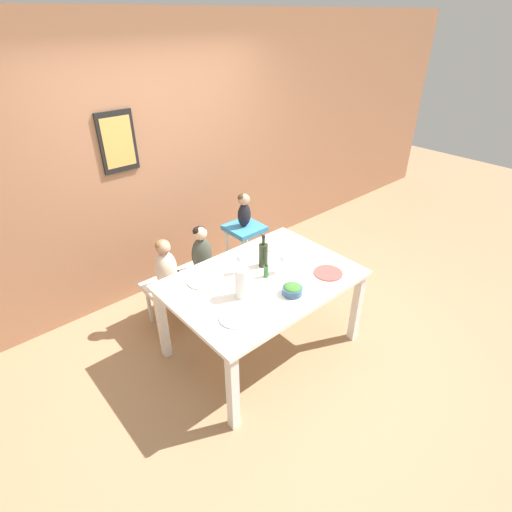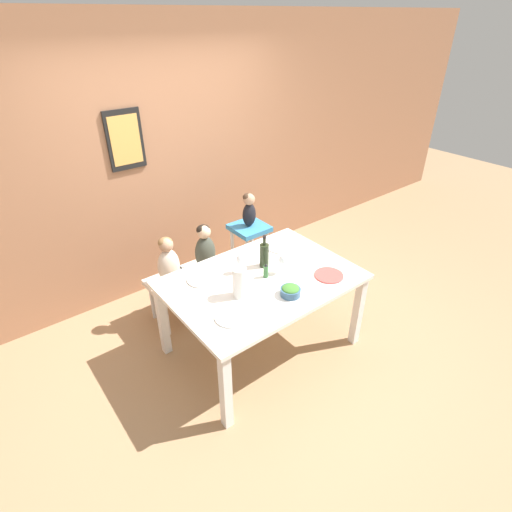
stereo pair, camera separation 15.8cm
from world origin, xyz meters
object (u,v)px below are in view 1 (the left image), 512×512
Objects in this scene: person_child_left at (165,264)px; wine_bottle at (263,254)px; person_baby_right at (244,208)px; dinner_plate_back_left at (202,281)px; wine_glass_near at (283,260)px; dinner_plate_front_right at (328,273)px; wine_glass_far at (240,260)px; dinner_plate_back_right at (278,246)px; person_child_center at (201,249)px; salad_bowl_large at (292,290)px; chair_far_left at (169,291)px; chair_far_center at (204,275)px; dinner_plate_front_left at (236,318)px; paper_towel_roll at (242,283)px; chair_right_highchair at (245,240)px.

person_child_left is 1.61× the size of wine_bottle.
dinner_plate_back_left is (-0.90, -0.54, -0.19)m from person_baby_right.
wine_glass_near reaches higher than dinner_plate_back_left.
person_baby_right is 1.47× the size of dinner_plate_front_right.
dinner_plate_back_right is at bearing 11.03° from wine_glass_far.
person_child_left is at bearing 180.00° from person_child_center.
person_baby_right reaches higher than salad_bowl_large.
person_baby_right is at bearing 88.31° from dinner_plate_front_right.
wine_glass_far is at bearing -60.80° from chair_far_left.
chair_far_left is at bearing 180.00° from chair_far_center.
chair_far_left is at bearing 112.64° from salad_bowl_large.
wine_glass_far is 0.72× the size of dinner_plate_front_left.
dinner_plate_front_left is at bearing -112.30° from chair_far_center.
person_baby_right reaches higher than wine_bottle.
salad_bowl_large is at bearing 179.40° from dinner_plate_front_right.
wine_bottle is at bearing 27.08° from paper_towel_roll.
chair_right_highchair is 3.11× the size of dinner_plate_front_left.
person_child_center is 1.96× the size of dinner_plate_back_right.
dinner_plate_back_left is (-0.32, 0.11, -0.12)m from wine_glass_far.
person_baby_right is at bearing 62.22° from wine_bottle.
paper_towel_roll is 1.41× the size of wine_glass_near.
person_child_center is 2.96× the size of salad_bowl_large.
person_baby_right reaches higher than dinner_plate_back_left.
chair_far_center is at bearing 105.28° from wine_glass_near.
salad_bowl_large reaches higher than chair_right_highchair.
person_child_center is at bearing 105.27° from wine_glass_near.
person_child_left is (-0.94, 0.00, 0.10)m from chair_right_highchair.
dinner_plate_front_left is 1.00× the size of dinner_plate_front_right.
chair_far_center is 0.95× the size of person_child_left.
person_baby_right is (0.54, 0.00, 0.57)m from chair_far_center.
person_baby_right is 1.24m from salad_bowl_large.
paper_towel_roll reaches higher than person_child_center.
dinner_plate_front_left is (-0.99, -1.08, -0.19)m from person_baby_right.
dinner_plate_back_left is at bearing 108.79° from paper_towel_roll.
person_child_center is at bearing 86.60° from wine_glass_far.
salad_bowl_large is at bearing -86.09° from chair_far_center.
person_baby_right reaches higher than dinner_plate_back_right.
person_baby_right is 1.19m from paper_towel_roll.
wine_bottle reaches higher than chair_far_left.
chair_far_center is 0.58m from chair_right_highchair.
person_child_left is 1.05m from dinner_plate_back_right.
chair_far_left is 1.11m from dinner_plate_back_right.
dinner_plate_back_right is (0.90, -0.54, 0.38)m from chair_far_left.
wine_bottle is 1.84× the size of salad_bowl_large.
chair_far_left is 1.14m from dinner_plate_front_left.
person_child_center is 0.67m from wine_glass_far.
salad_bowl_large is 0.74m from dinner_plate_back_right.
dinner_plate_front_left is (-0.04, -1.08, 0.38)m from chair_far_left.
dinner_plate_front_right is at bearing -91.69° from chair_right_highchair.
wine_glass_near is at bearing -109.55° from chair_right_highchair.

